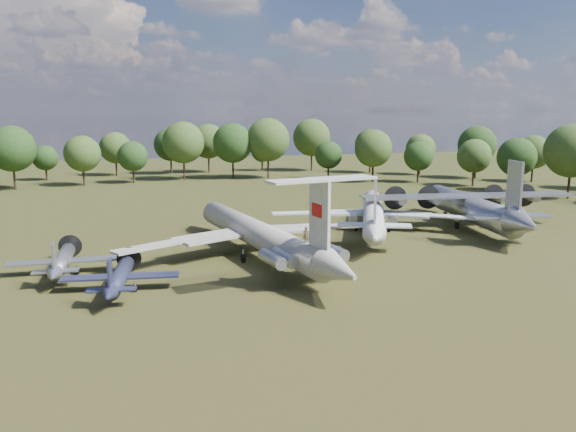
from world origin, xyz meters
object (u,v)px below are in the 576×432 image
object	(u,v)px
small_prop_northwest	(62,264)
small_prop_west	(120,280)
il62_airliner	(258,239)
person_on_il62	(306,235)
tu104_jet	(373,217)
an12_transport	(470,211)

from	to	relation	value
small_prop_northwest	small_prop_west	bearing A→B (deg)	-50.49
il62_airliner	person_on_il62	bearing A→B (deg)	-90.00
il62_airliner	small_prop_northwest	bearing A→B (deg)	173.65
tu104_jet	person_on_il62	xyz separation A→B (m)	(-17.99, -22.75, 3.25)
small_prop_west	person_on_il62	xyz separation A→B (m)	(18.46, -2.95, 4.13)
tu104_jet	person_on_il62	size ratio (longest dim) A/B	24.98
an12_transport	small_prop_west	distance (m)	54.65
tu104_jet	an12_transport	world-z (taller)	an12_transport
small_prop_west	person_on_il62	size ratio (longest dim) A/B	9.65
small_prop_west	person_on_il62	bearing A→B (deg)	-0.96
tu104_jet	an12_transport	xyz separation A→B (m)	(15.24, -2.12, 0.43)
an12_transport	person_on_il62	xyz separation A→B (m)	(-33.23, -20.64, 2.82)
an12_transport	il62_airliner	bearing A→B (deg)	-158.16
il62_airliner	small_prop_west	world-z (taller)	il62_airliner
il62_airliner	tu104_jet	size ratio (longest dim) A/B	1.12
an12_transport	small_prop_west	bearing A→B (deg)	-152.49
an12_transport	person_on_il62	size ratio (longest dim) A/B	22.99
il62_airliner	small_prop_northwest	size ratio (longest dim) A/B	2.85
il62_airliner	person_on_il62	world-z (taller)	person_on_il62
person_on_il62	small_prop_west	bearing A→B (deg)	-11.27
person_on_il62	small_prop_northwest	bearing A→B (deg)	-25.97
small_prop_west	person_on_il62	distance (m)	19.14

